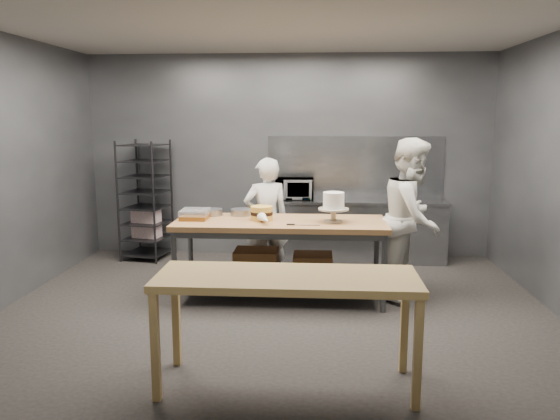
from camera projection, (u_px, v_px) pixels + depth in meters
name	position (u px, v px, depth m)	size (l,w,h in m)	color
ground	(276.00, 310.00, 5.97)	(6.00, 6.00, 0.00)	black
back_wall	(288.00, 156.00, 8.17)	(6.00, 0.04, 3.00)	#4C4F54
work_table	(280.00, 250.00, 6.29)	(2.40, 0.90, 0.92)	brown
near_counter	(287.00, 286.00, 4.17)	(2.00, 0.70, 0.90)	#A48443
back_counter	(355.00, 230.00, 7.97)	(2.60, 0.60, 0.90)	slate
splashback_panel	(355.00, 167.00, 8.11)	(2.60, 0.02, 0.90)	slate
speed_rack	(146.00, 201.00, 8.03)	(0.70, 0.74, 1.75)	black
chef_behind	(266.00, 220.00, 6.90)	(0.58, 0.38, 1.59)	silver
chef_right	(412.00, 218.00, 6.30)	(0.90, 0.70, 1.85)	white
microwave	(295.00, 189.00, 7.93)	(0.54, 0.37, 0.30)	black
frosted_cake_stand	(334.00, 203.00, 6.07)	(0.34, 0.34, 0.34)	#B6AB92
layer_cake	(262.00, 213.00, 6.23)	(0.25, 0.25, 0.16)	gold
cake_pans	(214.00, 213.00, 6.48)	(0.85, 0.45, 0.07)	gray
piping_bag	(264.00, 219.00, 6.00)	(0.12, 0.12, 0.38)	white
offset_spatula	(299.00, 225.00, 5.93)	(0.36, 0.02, 0.02)	slate
pastry_clamshells	(195.00, 214.00, 6.30)	(0.31, 0.36, 0.11)	#96621E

